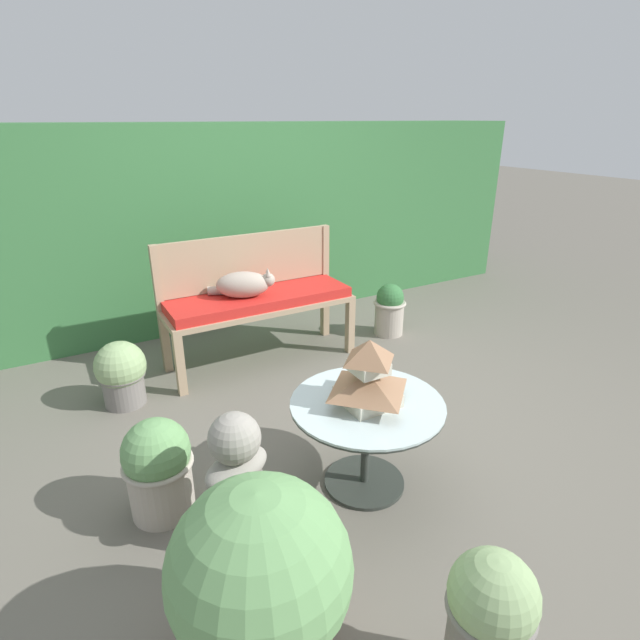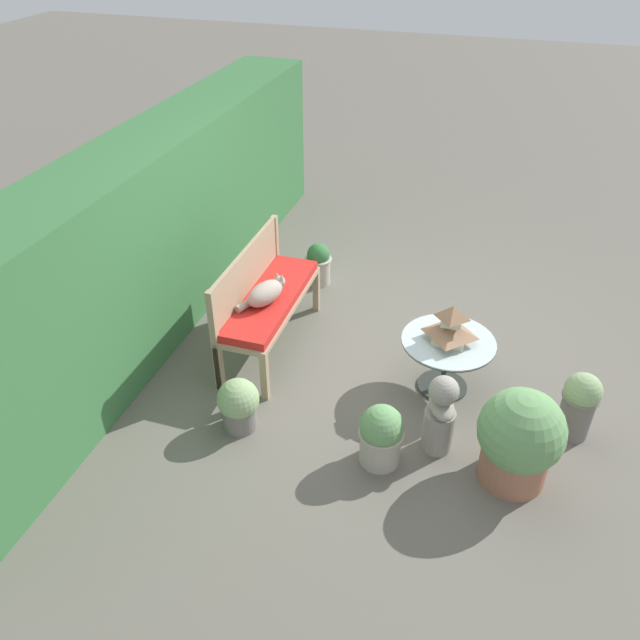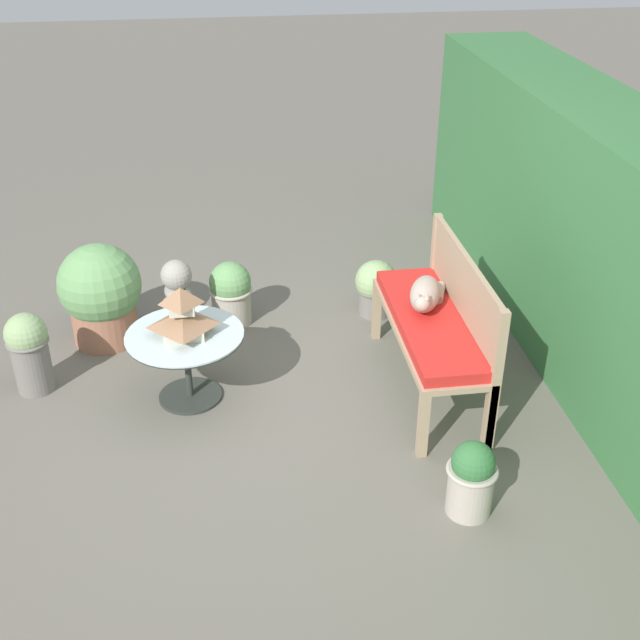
{
  "view_description": "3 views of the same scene",
  "coord_description": "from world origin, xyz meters",
  "px_view_note": "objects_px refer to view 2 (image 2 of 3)",
  "views": [
    {
      "loc": [
        -1.58,
        -2.31,
        1.82
      ],
      "look_at": [
        -0.14,
        0.23,
        0.63
      ],
      "focal_mm": 28.0,
      "sensor_mm": 36.0,
      "label": 1
    },
    {
      "loc": [
        -4.54,
        -0.78,
        3.59
      ],
      "look_at": [
        -0.49,
        0.5,
        0.6
      ],
      "focal_mm": 35.0,
      "sensor_mm": 36.0,
      "label": 2
    },
    {
      "loc": [
        4.22,
        -0.31,
        3.21
      ],
      "look_at": [
        -0.5,
        0.36,
        0.42
      ],
      "focal_mm": 45.0,
      "sensor_mm": 36.0,
      "label": 3
    }
  ],
  "objects_px": {
    "garden_bench": "(271,303)",
    "potted_plant_bench_left": "(579,403)",
    "potted_plant_path_edge": "(239,404)",
    "pagoda_birdhouse": "(451,326)",
    "potted_plant_table_far": "(519,439)",
    "cat": "(265,293)",
    "potted_plant_patio_mid": "(381,435)",
    "garden_bust": "(440,414)",
    "patio_table": "(447,351)",
    "potted_plant_hedge_corner": "(318,263)"
  },
  "relations": [
    {
      "from": "garden_bench",
      "to": "potted_plant_bench_left",
      "type": "bearing_deg",
      "value": -97.66
    },
    {
      "from": "garden_bench",
      "to": "potted_plant_path_edge",
      "type": "relative_size",
      "value": 3.22
    },
    {
      "from": "pagoda_birdhouse",
      "to": "potted_plant_table_far",
      "type": "bearing_deg",
      "value": -143.66
    },
    {
      "from": "cat",
      "to": "potted_plant_table_far",
      "type": "bearing_deg",
      "value": -89.79
    },
    {
      "from": "potted_plant_patio_mid",
      "to": "garden_bust",
      "type": "bearing_deg",
      "value": -55.75
    },
    {
      "from": "potted_plant_table_far",
      "to": "potted_plant_patio_mid",
      "type": "bearing_deg",
      "value": 97.74
    },
    {
      "from": "cat",
      "to": "garden_bust",
      "type": "bearing_deg",
      "value": -92.13
    },
    {
      "from": "pagoda_birdhouse",
      "to": "potted_plant_path_edge",
      "type": "height_order",
      "value": "pagoda_birdhouse"
    },
    {
      "from": "patio_table",
      "to": "pagoda_birdhouse",
      "type": "xyz_separation_m",
      "value": [
        0.0,
        0.0,
        0.25
      ]
    },
    {
      "from": "potted_plant_patio_mid",
      "to": "potted_plant_bench_left",
      "type": "xyz_separation_m",
      "value": [
        0.73,
        -1.38,
        0.06
      ]
    },
    {
      "from": "potted_plant_patio_mid",
      "to": "potted_plant_table_far",
      "type": "bearing_deg",
      "value": -82.26
    },
    {
      "from": "potted_plant_hedge_corner",
      "to": "garden_bust",
      "type": "bearing_deg",
      "value": -141.76
    },
    {
      "from": "potted_plant_path_edge",
      "to": "potted_plant_patio_mid",
      "type": "distance_m",
      "value": 1.15
    },
    {
      "from": "cat",
      "to": "potted_plant_table_far",
      "type": "xyz_separation_m",
      "value": [
        -0.83,
        -2.23,
        -0.27
      ]
    },
    {
      "from": "garden_bench",
      "to": "potted_plant_hedge_corner",
      "type": "xyz_separation_m",
      "value": [
        1.21,
        -0.07,
        -0.25
      ]
    },
    {
      "from": "cat",
      "to": "patio_table",
      "type": "relative_size",
      "value": 0.59
    },
    {
      "from": "garden_bench",
      "to": "patio_table",
      "type": "bearing_deg",
      "value": -93.87
    },
    {
      "from": "potted_plant_patio_mid",
      "to": "pagoda_birdhouse",
      "type": "bearing_deg",
      "value": -18.63
    },
    {
      "from": "potted_plant_bench_left",
      "to": "garden_bust",
      "type": "bearing_deg",
      "value": 115.13
    },
    {
      "from": "pagoda_birdhouse",
      "to": "potted_plant_table_far",
      "type": "height_order",
      "value": "pagoda_birdhouse"
    },
    {
      "from": "garden_bust",
      "to": "potted_plant_patio_mid",
      "type": "bearing_deg",
      "value": 102.97
    },
    {
      "from": "patio_table",
      "to": "garden_bust",
      "type": "bearing_deg",
      "value": -175.49
    },
    {
      "from": "garden_bench",
      "to": "potted_plant_hedge_corner",
      "type": "distance_m",
      "value": 1.24
    },
    {
      "from": "potted_plant_path_edge",
      "to": "potted_plant_bench_left",
      "type": "bearing_deg",
      "value": -74.2
    },
    {
      "from": "patio_table",
      "to": "garden_bust",
      "type": "distance_m",
      "value": 0.72
    },
    {
      "from": "garden_bench",
      "to": "pagoda_birdhouse",
      "type": "relative_size",
      "value": 4.21
    },
    {
      "from": "pagoda_birdhouse",
      "to": "garden_bust",
      "type": "bearing_deg",
      "value": -175.49
    },
    {
      "from": "potted_plant_patio_mid",
      "to": "cat",
      "type": "bearing_deg",
      "value": 52.98
    },
    {
      "from": "garden_bust",
      "to": "pagoda_birdhouse",
      "type": "bearing_deg",
      "value": -16.78
    },
    {
      "from": "potted_plant_patio_mid",
      "to": "potted_plant_hedge_corner",
      "type": "bearing_deg",
      "value": 27.9
    },
    {
      "from": "potted_plant_hedge_corner",
      "to": "potted_plant_bench_left",
      "type": "distance_m",
      "value": 3.04
    },
    {
      "from": "potted_plant_table_far",
      "to": "pagoda_birdhouse",
      "type": "bearing_deg",
      "value": 36.34
    },
    {
      "from": "patio_table",
      "to": "potted_plant_path_edge",
      "type": "bearing_deg",
      "value": 123.17
    },
    {
      "from": "potted_plant_hedge_corner",
      "to": "potted_plant_path_edge",
      "type": "bearing_deg",
      "value": -178.23
    },
    {
      "from": "garden_bench",
      "to": "potted_plant_table_far",
      "type": "bearing_deg",
      "value": -113.2
    },
    {
      "from": "pagoda_birdhouse",
      "to": "potted_plant_patio_mid",
      "type": "relative_size",
      "value": 0.68
    },
    {
      "from": "potted_plant_path_edge",
      "to": "garden_bench",
      "type": "bearing_deg",
      "value": 7.19
    },
    {
      "from": "garden_bust",
      "to": "potted_plant_hedge_corner",
      "type": "height_order",
      "value": "garden_bust"
    },
    {
      "from": "patio_table",
      "to": "pagoda_birdhouse",
      "type": "distance_m",
      "value": 0.25
    },
    {
      "from": "potted_plant_hedge_corner",
      "to": "pagoda_birdhouse",
      "type": "bearing_deg",
      "value": -130.43
    },
    {
      "from": "cat",
      "to": "potted_plant_table_far",
      "type": "distance_m",
      "value": 2.4
    },
    {
      "from": "cat",
      "to": "potted_plant_hedge_corner",
      "type": "relative_size",
      "value": 0.98
    },
    {
      "from": "cat",
      "to": "potted_plant_patio_mid",
      "type": "height_order",
      "value": "cat"
    },
    {
      "from": "cat",
      "to": "potted_plant_path_edge",
      "type": "bearing_deg",
      "value": -151.52
    },
    {
      "from": "patio_table",
      "to": "potted_plant_table_far",
      "type": "distance_m",
      "value": 1.06
    },
    {
      "from": "patio_table",
      "to": "garden_bust",
      "type": "xyz_separation_m",
      "value": [
        -0.72,
        -0.06,
        -0.06
      ]
    },
    {
      "from": "potted_plant_path_edge",
      "to": "potted_plant_hedge_corner",
      "type": "relative_size",
      "value": 0.97
    },
    {
      "from": "cat",
      "to": "pagoda_birdhouse",
      "type": "height_order",
      "value": "pagoda_birdhouse"
    },
    {
      "from": "garden_bust",
      "to": "potted_plant_hedge_corner",
      "type": "bearing_deg",
      "value": 16.96
    },
    {
      "from": "patio_table",
      "to": "pagoda_birdhouse",
      "type": "height_order",
      "value": "pagoda_birdhouse"
    }
  ]
}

